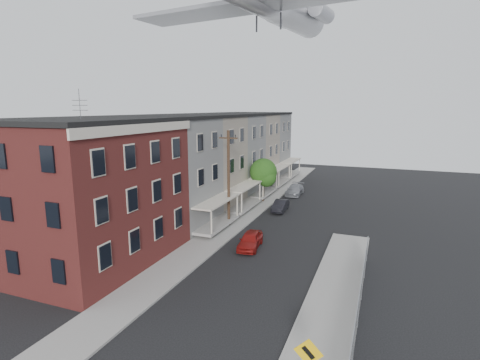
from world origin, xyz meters
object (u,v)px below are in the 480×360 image
(car_near, at_px, (250,240))
(car_far, at_px, (295,190))
(street_tree, at_px, (264,173))
(car_mid, at_px, (280,206))
(utility_pole, at_px, (229,177))

(car_near, relative_size, car_far, 0.84)
(street_tree, height_order, car_mid, street_tree)
(utility_pole, xyz_separation_m, car_mid, (3.19, 6.77, -4.08))
(utility_pole, bearing_deg, car_far, 79.04)
(car_near, distance_m, car_far, 19.57)
(car_mid, distance_m, car_far, 8.17)
(car_mid, relative_size, car_far, 0.81)
(car_mid, bearing_deg, utility_pole, -117.10)
(street_tree, xyz_separation_m, car_near, (3.47, -14.54, -2.80))
(car_near, bearing_deg, street_tree, 97.52)
(utility_pole, distance_m, car_mid, 8.52)
(utility_pole, distance_m, car_far, 15.74)
(utility_pole, xyz_separation_m, street_tree, (0.33, 9.92, -1.22))
(utility_pole, relative_size, street_tree, 1.73)
(utility_pole, relative_size, car_mid, 2.48)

